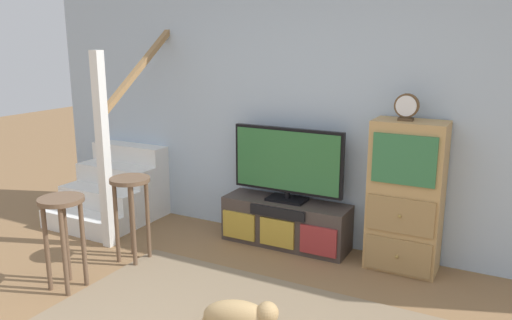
% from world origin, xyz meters
% --- Properties ---
extents(back_wall, '(6.40, 0.12, 2.70)m').
position_xyz_m(back_wall, '(0.00, 2.46, 1.35)').
color(back_wall, '#A8BCD1').
rests_on(back_wall, ground_plane).
extents(media_console, '(1.20, 0.38, 0.43)m').
position_xyz_m(media_console, '(-0.30, 2.19, 0.21)').
color(media_console, '#423833').
rests_on(media_console, ground_plane).
extents(television, '(1.07, 0.22, 0.68)m').
position_xyz_m(television, '(-0.30, 2.22, 0.79)').
color(television, black).
rests_on(television, media_console).
extents(side_cabinet, '(0.58, 0.38, 1.26)m').
position_xyz_m(side_cabinet, '(0.78, 2.20, 0.63)').
color(side_cabinet, tan).
rests_on(side_cabinet, ground_plane).
extents(desk_clock, '(0.19, 0.08, 0.22)m').
position_xyz_m(desk_clock, '(0.74, 2.19, 1.37)').
color(desk_clock, '#4C3823').
rests_on(desk_clock, side_cabinet).
extents(staircase, '(1.00, 1.36, 2.20)m').
position_xyz_m(staircase, '(-2.24, 2.20, 0.37)').
color(staircase, white).
rests_on(staircase, ground_plane).
extents(bar_stool_near, '(0.34, 0.34, 0.73)m').
position_xyz_m(bar_stool_near, '(-1.44, 0.63, 0.54)').
color(bar_stool_near, brown).
rests_on(bar_stool_near, ground_plane).
extents(bar_stool_far, '(0.34, 0.34, 0.75)m').
position_xyz_m(bar_stool_far, '(-1.33, 1.26, 0.55)').
color(bar_stool_far, brown).
rests_on(bar_stool_far, ground_plane).
extents(dog, '(0.52, 0.33, 0.23)m').
position_xyz_m(dog, '(0.05, 0.72, 0.12)').
color(dog, tan).
rests_on(dog, ground_plane).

